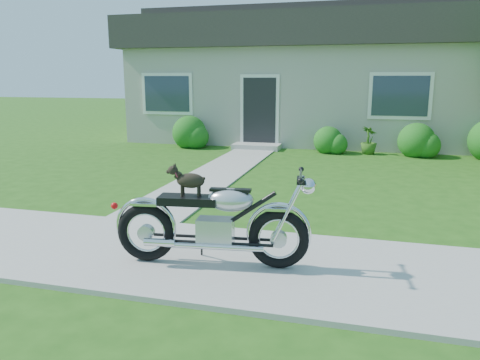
# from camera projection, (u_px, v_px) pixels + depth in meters

# --- Properties ---
(ground) EXTENTS (80.00, 80.00, 0.00)m
(ground) POSITION_uv_depth(u_px,v_px,m) (213.00, 259.00, 5.49)
(ground) COLOR #235114
(ground) RESTS_ON ground
(sidewalk) EXTENTS (24.00, 2.20, 0.04)m
(sidewalk) POSITION_uv_depth(u_px,v_px,m) (213.00, 258.00, 5.49)
(sidewalk) COLOR #9E9B93
(sidewalk) RESTS_ON ground
(walkway) EXTENTS (1.20, 8.00, 0.03)m
(walkway) POSITION_uv_depth(u_px,v_px,m) (220.00, 172.00, 10.59)
(walkway) COLOR #9E9B93
(walkway) RESTS_ON ground
(house) EXTENTS (12.60, 7.03, 4.50)m
(house) POSITION_uv_depth(u_px,v_px,m) (321.00, 76.00, 16.34)
(house) COLOR beige
(house) RESTS_ON ground
(shrub_row) EXTENTS (9.50, 1.15, 1.15)m
(shrub_row) POSITION_uv_depth(u_px,v_px,m) (362.00, 138.00, 13.02)
(shrub_row) COLOR #1D5F19
(shrub_row) RESTS_ON ground
(potted_plant_left) EXTENTS (0.86, 0.89, 0.77)m
(potted_plant_left) POSITION_uv_depth(u_px,v_px,m) (194.00, 135.00, 14.36)
(potted_plant_left) COLOR #195917
(potted_plant_left) RESTS_ON ground
(potted_plant_right) EXTENTS (0.62, 0.62, 0.78)m
(potted_plant_right) POSITION_uv_depth(u_px,v_px,m) (369.00, 140.00, 13.03)
(potted_plant_right) COLOR #30601A
(potted_plant_right) RESTS_ON ground
(motorcycle_with_dog) EXTENTS (2.22, 0.64, 1.12)m
(motorcycle_with_dog) POSITION_uv_depth(u_px,v_px,m) (215.00, 222.00, 5.14)
(motorcycle_with_dog) COLOR black
(motorcycle_with_dog) RESTS_ON sidewalk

